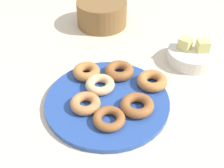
{
  "coord_description": "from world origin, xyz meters",
  "views": [
    {
      "loc": [
        0.25,
        -0.5,
        0.55
      ],
      "look_at": [
        0.0,
        0.03,
        0.04
      ],
      "focal_mm": 46.45,
      "sensor_mm": 36.0,
      "label": 1
    }
  ],
  "objects_px": {
    "donut_2": "(152,81)",
    "donut_6": "(109,119)",
    "donut_5": "(138,104)",
    "melon_chunk_left": "(185,43)",
    "fruit_bowl": "(191,56)",
    "donut_3": "(100,85)",
    "melon_chunk_right": "(203,46)",
    "basket": "(102,13)",
    "donut_1": "(85,103)",
    "donut_4": "(87,72)",
    "donut_plate": "(107,101)",
    "donut_0": "(119,71)"
  },
  "relations": [
    {
      "from": "melon_chunk_left",
      "to": "fruit_bowl",
      "type": "bearing_deg",
      "value": 0.0
    },
    {
      "from": "donut_0",
      "to": "donut_4",
      "type": "xyz_separation_m",
      "value": [
        -0.09,
        -0.04,
        -0.0
      ]
    },
    {
      "from": "basket",
      "to": "donut_1",
      "type": "bearing_deg",
      "value": -68.36
    },
    {
      "from": "donut_2",
      "to": "donut_6",
      "type": "xyz_separation_m",
      "value": [
        -0.05,
        -0.18,
        -0.0
      ]
    },
    {
      "from": "fruit_bowl",
      "to": "melon_chunk_right",
      "type": "relative_size",
      "value": 4.21
    },
    {
      "from": "donut_5",
      "to": "melon_chunk_left",
      "type": "xyz_separation_m",
      "value": [
        0.04,
        0.28,
        0.03
      ]
    },
    {
      "from": "donut_2",
      "to": "donut_6",
      "type": "bearing_deg",
      "value": -104.99
    },
    {
      "from": "donut_2",
      "to": "donut_3",
      "type": "bearing_deg",
      "value": -148.73
    },
    {
      "from": "donut_5",
      "to": "melon_chunk_left",
      "type": "bearing_deg",
      "value": 80.99
    },
    {
      "from": "donut_plate",
      "to": "donut_4",
      "type": "distance_m",
      "value": 0.12
    },
    {
      "from": "donut_1",
      "to": "donut_3",
      "type": "bearing_deg",
      "value": 89.79
    },
    {
      "from": "melon_chunk_left",
      "to": "melon_chunk_right",
      "type": "bearing_deg",
      "value": 12.09
    },
    {
      "from": "donut_1",
      "to": "donut_4",
      "type": "bearing_deg",
      "value": 117.87
    },
    {
      "from": "donut_4",
      "to": "basket",
      "type": "bearing_deg",
      "value": 109.2
    },
    {
      "from": "donut_3",
      "to": "basket",
      "type": "height_order",
      "value": "basket"
    },
    {
      "from": "donut_5",
      "to": "basket",
      "type": "bearing_deg",
      "value": 128.08
    },
    {
      "from": "donut_3",
      "to": "donut_plate",
      "type": "bearing_deg",
      "value": -40.09
    },
    {
      "from": "basket",
      "to": "melon_chunk_right",
      "type": "xyz_separation_m",
      "value": [
        0.39,
        -0.08,
        0.01
      ]
    },
    {
      "from": "donut_6",
      "to": "melon_chunk_left",
      "type": "distance_m",
      "value": 0.37
    },
    {
      "from": "donut_plate",
      "to": "basket",
      "type": "distance_m",
      "value": 0.44
    },
    {
      "from": "donut_2",
      "to": "melon_chunk_right",
      "type": "bearing_deg",
      "value": 63.46
    },
    {
      "from": "donut_2",
      "to": "basket",
      "type": "relative_size",
      "value": 0.46
    },
    {
      "from": "donut_4",
      "to": "melon_chunk_left",
      "type": "bearing_deg",
      "value": 44.09
    },
    {
      "from": "melon_chunk_right",
      "to": "donut_4",
      "type": "bearing_deg",
      "value": -140.4
    },
    {
      "from": "donut_2",
      "to": "donut_5",
      "type": "distance_m",
      "value": 0.1
    },
    {
      "from": "donut_2",
      "to": "donut_3",
      "type": "height_order",
      "value": "donut_2"
    },
    {
      "from": "donut_2",
      "to": "fruit_bowl",
      "type": "bearing_deg",
      "value": 69.02
    },
    {
      "from": "donut_6",
      "to": "melon_chunk_left",
      "type": "bearing_deg",
      "value": 75.87
    },
    {
      "from": "donut_4",
      "to": "donut_5",
      "type": "height_order",
      "value": "donut_4"
    },
    {
      "from": "donut_2",
      "to": "donut_4",
      "type": "distance_m",
      "value": 0.19
    },
    {
      "from": "donut_2",
      "to": "donut_3",
      "type": "distance_m",
      "value": 0.15
    },
    {
      "from": "fruit_bowl",
      "to": "melon_chunk_right",
      "type": "height_order",
      "value": "melon_chunk_right"
    },
    {
      "from": "donut_plate",
      "to": "donut_3",
      "type": "distance_m",
      "value": 0.05
    },
    {
      "from": "donut_1",
      "to": "donut_3",
      "type": "height_order",
      "value": "same"
    },
    {
      "from": "donut_plate",
      "to": "donut_5",
      "type": "height_order",
      "value": "donut_5"
    },
    {
      "from": "donut_1",
      "to": "melon_chunk_left",
      "type": "bearing_deg",
      "value": 63.53
    },
    {
      "from": "donut_plate",
      "to": "donut_6",
      "type": "distance_m",
      "value": 0.08
    },
    {
      "from": "donut_3",
      "to": "fruit_bowl",
      "type": "distance_m",
      "value": 0.32
    },
    {
      "from": "donut_3",
      "to": "melon_chunk_right",
      "type": "relative_size",
      "value": 2.28
    },
    {
      "from": "donut_0",
      "to": "donut_3",
      "type": "distance_m",
      "value": 0.08
    },
    {
      "from": "donut_1",
      "to": "melon_chunk_right",
      "type": "bearing_deg",
      "value": 57.66
    },
    {
      "from": "donut_5",
      "to": "fruit_bowl",
      "type": "distance_m",
      "value": 0.29
    },
    {
      "from": "donut_0",
      "to": "donut_4",
      "type": "distance_m",
      "value": 0.1
    },
    {
      "from": "donut_2",
      "to": "donut_6",
      "type": "height_order",
      "value": "donut_2"
    },
    {
      "from": "donut_5",
      "to": "fruit_bowl",
      "type": "height_order",
      "value": "fruit_bowl"
    },
    {
      "from": "basket",
      "to": "melon_chunk_right",
      "type": "height_order",
      "value": "basket"
    },
    {
      "from": "basket",
      "to": "fruit_bowl",
      "type": "height_order",
      "value": "basket"
    },
    {
      "from": "donut_5",
      "to": "melon_chunk_left",
      "type": "relative_size",
      "value": 2.43
    },
    {
      "from": "donut_4",
      "to": "donut_plate",
      "type": "bearing_deg",
      "value": -33.26
    },
    {
      "from": "donut_3",
      "to": "donut_6",
      "type": "height_order",
      "value": "donut_3"
    }
  ]
}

